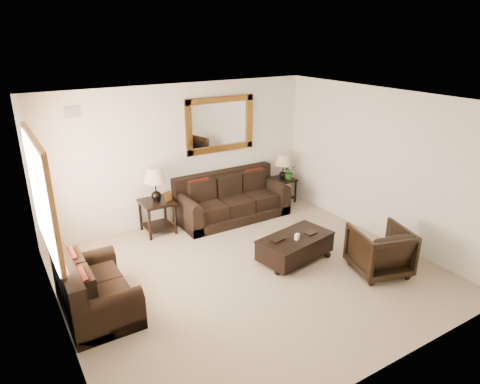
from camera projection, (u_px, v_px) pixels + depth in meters
room at (251, 194)px, 6.29m from camera, size 5.51×5.01×2.71m
window at (42, 197)px, 5.62m from camera, size 0.07×1.96×1.66m
mirror at (220, 124)px, 8.50m from camera, size 1.50×0.06×1.10m
air_vent at (72, 112)px, 6.99m from camera, size 0.25×0.02×0.18m
sofa at (231, 202)px, 8.71m from camera, size 2.23×0.96×0.91m
loveseat at (93, 292)px, 5.75m from camera, size 0.87×1.47×0.83m
end_table_left at (156, 191)px, 7.87m from camera, size 0.58×0.58×1.29m
end_table_right at (283, 171)px, 9.39m from camera, size 0.49×0.49×1.08m
coffee_table at (295, 245)px, 7.09m from camera, size 1.36×0.89×0.53m
armchair at (380, 248)px, 6.68m from camera, size 0.99×0.96×0.84m
potted_plant at (289, 173)px, 9.39m from camera, size 0.35×0.37×0.25m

